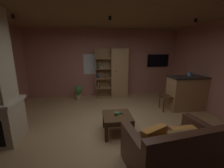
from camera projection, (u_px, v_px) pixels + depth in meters
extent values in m
cube|color=tan|center=(114.00, 129.00, 3.64)|extent=(6.14, 5.59, 0.02)
cube|color=#AD7060|center=(104.00, 63.00, 6.05)|extent=(6.26, 0.06, 2.72)
cube|color=brown|center=(115.00, 10.00, 3.01)|extent=(6.14, 5.59, 0.02)
cube|color=white|center=(92.00, 64.00, 5.96)|extent=(0.72, 0.01, 0.82)
cube|color=#A87F51|center=(119.00, 73.00, 5.94)|extent=(0.68, 0.38, 1.97)
cube|color=#A87F51|center=(103.00, 73.00, 6.03)|extent=(0.63, 0.02, 1.97)
cube|color=#A87F51|center=(96.00, 74.00, 5.82)|extent=(0.02, 0.38, 1.97)
sphere|color=black|center=(116.00, 72.00, 5.70)|extent=(0.04, 0.04, 0.04)
cube|color=#A87F51|center=(103.00, 96.00, 6.09)|extent=(0.63, 0.38, 0.02)
cube|color=#A87F51|center=(103.00, 87.00, 6.00)|extent=(0.63, 0.38, 0.02)
cube|color=#A87F51|center=(103.00, 78.00, 5.90)|extent=(0.63, 0.38, 0.02)
cube|color=#A87F51|center=(103.00, 69.00, 5.81)|extent=(0.63, 0.38, 0.02)
cube|color=#A87F51|center=(103.00, 59.00, 5.72)|extent=(0.63, 0.38, 0.02)
cube|color=beige|center=(98.00, 85.00, 5.89)|extent=(0.04, 0.23, 0.21)
cube|color=#2D4C8C|center=(98.00, 76.00, 5.80)|extent=(0.03, 0.23, 0.23)
cube|color=brown|center=(106.00, 76.00, 5.84)|extent=(0.04, 0.23, 0.17)
cube|color=#387247|center=(100.00, 66.00, 5.71)|extent=(0.05, 0.23, 0.24)
cube|color=black|center=(99.00, 86.00, 5.90)|extent=(0.04, 0.23, 0.17)
sphere|color=beige|center=(101.00, 67.00, 5.79)|extent=(0.10, 0.10, 0.10)
cube|color=#A87F51|center=(189.00, 93.00, 4.76)|extent=(1.32, 0.58, 1.05)
cube|color=#2D2826|center=(191.00, 77.00, 4.63)|extent=(1.38, 0.64, 0.04)
cube|color=#598CBF|center=(190.00, 74.00, 4.68)|extent=(0.14, 0.14, 0.11)
cube|color=#4C2D1E|center=(170.00, 154.00, 2.45)|extent=(1.57, 1.10, 0.42)
cube|color=#4C2D1E|center=(191.00, 147.00, 1.99)|extent=(1.46, 0.34, 0.42)
cube|color=#4C2D1E|center=(202.00, 141.00, 2.59)|extent=(0.28, 0.92, 0.67)
cube|color=#4C2D1E|center=(135.00, 155.00, 2.25)|extent=(0.28, 0.92, 0.67)
cube|color=#C67F33|center=(182.00, 138.00, 2.35)|extent=(0.41, 0.16, 0.38)
cube|color=#C67F33|center=(155.00, 141.00, 2.27)|extent=(0.49, 0.36, 0.43)
cube|color=olive|center=(181.00, 145.00, 2.12)|extent=(0.44, 0.18, 0.43)
cube|color=#4C331E|center=(117.00, 116.00, 3.35)|extent=(0.65, 0.67, 0.05)
cube|color=#4C331E|center=(117.00, 119.00, 3.37)|extent=(0.59, 0.60, 0.08)
cube|color=#4C331E|center=(106.00, 133.00, 3.09)|extent=(0.07, 0.07, 0.40)
cube|color=#4C331E|center=(132.00, 131.00, 3.16)|extent=(0.07, 0.07, 0.40)
cube|color=#4C331E|center=(104.00, 120.00, 3.65)|extent=(0.07, 0.07, 0.40)
cube|color=#4C331E|center=(126.00, 118.00, 3.73)|extent=(0.07, 0.07, 0.40)
cube|color=gold|center=(120.00, 115.00, 3.33)|extent=(0.13, 0.11, 0.02)
cube|color=black|center=(120.00, 114.00, 3.35)|extent=(0.15, 0.11, 0.02)
cube|color=#387247|center=(117.00, 113.00, 3.34)|extent=(0.13, 0.12, 0.03)
cube|color=#4C331E|center=(168.00, 96.00, 4.65)|extent=(0.45, 0.45, 0.04)
cube|color=#4C331E|center=(174.00, 89.00, 4.60)|extent=(0.07, 0.40, 0.44)
cylinder|color=#4C331E|center=(159.00, 101.00, 4.87)|extent=(0.04, 0.04, 0.46)
cylinder|color=#4C331E|center=(164.00, 105.00, 4.52)|extent=(0.04, 0.04, 0.46)
cylinder|color=#4C331E|center=(170.00, 101.00, 4.89)|extent=(0.04, 0.04, 0.46)
cylinder|color=#4C331E|center=(175.00, 105.00, 4.54)|extent=(0.04, 0.04, 0.46)
cylinder|color=#9E896B|center=(78.00, 97.00, 5.76)|extent=(0.24, 0.24, 0.18)
sphere|color=#3D7F3D|center=(78.00, 92.00, 5.74)|extent=(0.21, 0.21, 0.21)
sphere|color=#3D7F3D|center=(78.00, 89.00, 5.67)|extent=(0.29, 0.29, 0.29)
cube|color=black|center=(158.00, 61.00, 6.26)|extent=(0.94, 0.05, 0.53)
cube|color=black|center=(158.00, 61.00, 6.24)|extent=(0.90, 0.01, 0.49)
cylinder|color=black|center=(13.00, 16.00, 3.24)|extent=(0.07, 0.07, 0.09)
cylinder|color=black|center=(110.00, 18.00, 3.44)|extent=(0.07, 0.07, 0.09)
cylinder|color=black|center=(196.00, 20.00, 3.71)|extent=(0.07, 0.07, 0.09)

